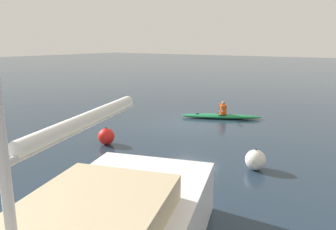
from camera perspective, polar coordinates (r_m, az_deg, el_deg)
name	(u,v)px	position (r m, az deg, el deg)	size (l,w,h in m)	color
ground_plane	(190,124)	(16.69, 3.94, -1.63)	(160.00, 160.00, 0.00)	#1E2D3D
kayak	(221,116)	(18.10, 9.30, -0.22)	(4.18, 2.55, 0.25)	#19723F
kayaker	(223,109)	(18.02, 9.59, 1.09)	(1.14, 2.19, 0.72)	#E04C14
mooring_buoy_channel_marker	(106,136)	(13.60, -10.79, -3.72)	(0.67, 0.67, 0.71)	red
mooring_buoy_red_near	(255,160)	(11.18, 15.11, -7.60)	(0.68, 0.68, 0.72)	silver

